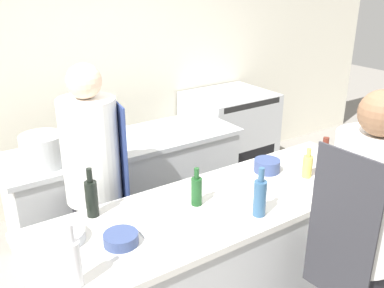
% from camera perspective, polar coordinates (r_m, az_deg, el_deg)
% --- Properties ---
extents(wall_back, '(8.00, 0.06, 2.80)m').
position_cam_1_polar(wall_back, '(4.21, -13.93, 10.65)').
color(wall_back, silver).
rests_on(wall_back, ground_plane).
extents(prep_counter, '(2.34, 0.75, 0.91)m').
position_cam_1_polar(prep_counter, '(2.85, 4.10, -15.47)').
color(prep_counter, '#B7BABC').
rests_on(prep_counter, ground_plane).
extents(pass_counter, '(1.97, 0.66, 0.91)m').
position_cam_1_polar(pass_counter, '(3.70, -8.49, -6.12)').
color(pass_counter, '#B7BABC').
rests_on(pass_counter, ground_plane).
extents(oven_range, '(0.87, 0.75, 0.97)m').
position_cam_1_polar(oven_range, '(4.78, 4.90, 1.11)').
color(oven_range, '#B7BABC').
rests_on(oven_range, ground_plane).
extents(chef_at_prep_near, '(0.40, 0.39, 1.69)m').
position_cam_1_polar(chef_at_prep_near, '(2.47, 21.34, -12.69)').
color(chef_at_prep_near, black).
rests_on(chef_at_prep_near, ground_plane).
extents(chef_at_stove, '(0.40, 0.39, 1.68)m').
position_cam_1_polar(chef_at_stove, '(2.93, -12.84, -5.87)').
color(chef_at_stove, black).
rests_on(chef_at_stove, ground_plane).
extents(bottle_olive_oil, '(0.07, 0.07, 0.29)m').
position_cam_1_polar(bottle_olive_oil, '(2.42, 9.04, -6.96)').
color(bottle_olive_oil, '#2D5175').
rests_on(bottle_olive_oil, prep_counter).
extents(bottle_vinegar, '(0.07, 0.07, 0.31)m').
position_cam_1_polar(bottle_vinegar, '(1.96, -15.51, -14.93)').
color(bottle_vinegar, silver).
rests_on(bottle_vinegar, prep_counter).
extents(bottle_wine, '(0.07, 0.07, 0.29)m').
position_cam_1_polar(bottle_wine, '(2.45, -13.25, -6.93)').
color(bottle_wine, black).
rests_on(bottle_wine, prep_counter).
extents(bottle_cooking_oil, '(0.09, 0.09, 0.25)m').
position_cam_1_polar(bottle_cooking_oil, '(3.04, 17.17, -1.86)').
color(bottle_cooking_oil, '#5B2319').
rests_on(bottle_cooking_oil, prep_counter).
extents(bottle_sauce, '(0.06, 0.06, 0.23)m').
position_cam_1_polar(bottle_sauce, '(2.51, 0.61, -6.18)').
color(bottle_sauce, '#19471E').
rests_on(bottle_sauce, prep_counter).
extents(bottle_water, '(0.07, 0.07, 0.21)m').
position_cam_1_polar(bottle_water, '(2.94, 15.14, -2.82)').
color(bottle_water, '#B2A84C').
rests_on(bottle_water, prep_counter).
extents(bowl_mixing_large, '(0.27, 0.27, 0.05)m').
position_cam_1_polar(bowl_mixing_large, '(2.33, -17.35, -11.64)').
color(bowl_mixing_large, '#B7BABC').
rests_on(bowl_mixing_large, prep_counter).
extents(bowl_prep_small, '(0.18, 0.18, 0.06)m').
position_cam_1_polar(bowl_prep_small, '(2.23, -9.46, -12.35)').
color(bowl_prep_small, navy).
rests_on(bowl_prep_small, prep_counter).
extents(bowl_ceramic_blue, '(0.18, 0.18, 0.09)m').
position_cam_1_polar(bowl_ceramic_blue, '(2.98, 9.97, -2.86)').
color(bowl_ceramic_blue, navy).
rests_on(bowl_ceramic_blue, prep_counter).
extents(bowl_wooden_salad, '(0.18, 0.18, 0.06)m').
position_cam_1_polar(bowl_wooden_salad, '(2.83, 17.33, -5.23)').
color(bowl_wooden_salad, '#B7BABC').
rests_on(bowl_wooden_salad, prep_counter).
extents(cutting_board, '(0.35, 0.24, 0.01)m').
position_cam_1_polar(cutting_board, '(2.41, -3.84, -9.84)').
color(cutting_board, white).
rests_on(cutting_board, prep_counter).
extents(stockpot, '(0.31, 0.31, 0.23)m').
position_cam_1_polar(stockpot, '(3.17, -19.27, -0.79)').
color(stockpot, '#B7BABC').
rests_on(stockpot, pass_counter).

